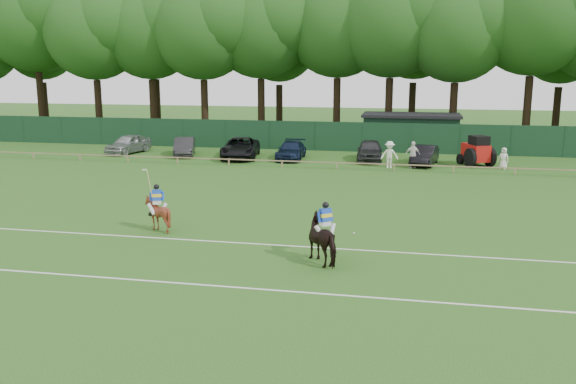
% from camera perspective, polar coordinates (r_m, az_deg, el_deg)
% --- Properties ---
extents(ground, '(160.00, 160.00, 0.00)m').
position_cam_1_polar(ground, '(26.27, -2.38, -4.27)').
color(ground, '#1E4C14').
rests_on(ground, ground).
extents(horse_dark, '(2.09, 2.25, 1.79)m').
position_cam_1_polar(horse_dark, '(22.85, 3.50, -4.43)').
color(horse_dark, black).
rests_on(horse_dark, ground).
extents(horse_chestnut, '(1.60, 1.69, 1.52)m').
position_cam_1_polar(horse_chestnut, '(27.78, -12.10, -2.00)').
color(horse_chestnut, maroon).
rests_on(horse_chestnut, ground).
extents(sedan_silver, '(2.75, 4.88, 1.57)m').
position_cam_1_polar(sedan_silver, '(52.58, -14.72, 4.38)').
color(sedan_silver, '#A8AAAE').
rests_on(sedan_silver, ground).
extents(sedan_grey, '(2.77, 4.66, 1.45)m').
position_cam_1_polar(sedan_grey, '(50.27, -9.67, 4.20)').
color(sedan_grey, '#29292B').
rests_on(sedan_grey, ground).
extents(suv_black, '(3.51, 6.11, 1.60)m').
position_cam_1_polar(suv_black, '(48.35, -4.48, 4.13)').
color(suv_black, black).
rests_on(suv_black, ground).
extents(sedan_navy, '(2.13, 4.85, 1.39)m').
position_cam_1_polar(sedan_navy, '(47.61, 0.28, 3.91)').
color(sedan_navy, '#101B33').
rests_on(sedan_navy, ground).
extents(hatch_grey, '(2.16, 4.82, 1.61)m').
position_cam_1_polar(hatch_grey, '(47.32, 7.65, 3.89)').
color(hatch_grey, '#2F2F31').
rests_on(hatch_grey, ground).
extents(estate_black, '(2.27, 4.53, 1.43)m').
position_cam_1_polar(estate_black, '(46.02, 12.65, 3.37)').
color(estate_black, black).
rests_on(estate_black, ground).
extents(spectator_left, '(1.32, 0.86, 1.92)m').
position_cam_1_polar(spectator_left, '(44.20, 9.48, 3.47)').
color(spectator_left, white).
rests_on(spectator_left, ground).
extents(spectator_mid, '(1.22, 0.84, 1.92)m').
position_cam_1_polar(spectator_mid, '(44.39, 11.57, 3.43)').
color(spectator_mid, white).
rests_on(spectator_mid, ground).
extents(spectator_right, '(0.89, 0.78, 1.53)m').
position_cam_1_polar(spectator_right, '(45.76, 19.52, 2.99)').
color(spectator_right, white).
rests_on(spectator_right, ground).
extents(rider_dark, '(0.81, 0.71, 1.41)m').
position_cam_1_polar(rider_dark, '(22.63, 3.54, -2.53)').
color(rider_dark, silver).
rests_on(rider_dark, ground).
extents(rider_chestnut, '(0.98, 0.53, 2.05)m').
position_cam_1_polar(rider_chestnut, '(27.61, -12.17, -0.58)').
color(rider_chestnut, silver).
rests_on(rider_chestnut, ground).
extents(polo_ball, '(0.09, 0.09, 0.09)m').
position_cam_1_polar(polo_ball, '(26.89, 6.18, -3.85)').
color(polo_ball, silver).
rests_on(polo_ball, ground).
extents(pitch_lines, '(60.00, 5.10, 0.01)m').
position_cam_1_polar(pitch_lines, '(23.04, -4.48, -6.62)').
color(pitch_lines, silver).
rests_on(pitch_lines, ground).
extents(pitch_rail, '(62.10, 0.10, 0.50)m').
position_cam_1_polar(pitch_rail, '(43.46, 3.31, 2.79)').
color(pitch_rail, '#997F5B').
rests_on(pitch_rail, ground).
extents(perimeter_fence, '(92.08, 0.08, 2.50)m').
position_cam_1_polar(perimeter_fence, '(52.19, 4.75, 5.19)').
color(perimeter_fence, '#14351E').
rests_on(perimeter_fence, ground).
extents(utility_shed, '(8.40, 4.40, 3.04)m').
position_cam_1_polar(utility_shed, '(54.79, 11.41, 5.62)').
color(utility_shed, '#14331E').
rests_on(utility_shed, ground).
extents(tree_row, '(96.00, 12.00, 21.00)m').
position_cam_1_polar(tree_row, '(60.07, 7.55, 4.81)').
color(tree_row, '#26561C').
rests_on(tree_row, ground).
extents(tractor, '(2.70, 3.14, 2.23)m').
position_cam_1_polar(tractor, '(46.51, 17.25, 3.63)').
color(tractor, '#B71510').
rests_on(tractor, ground).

